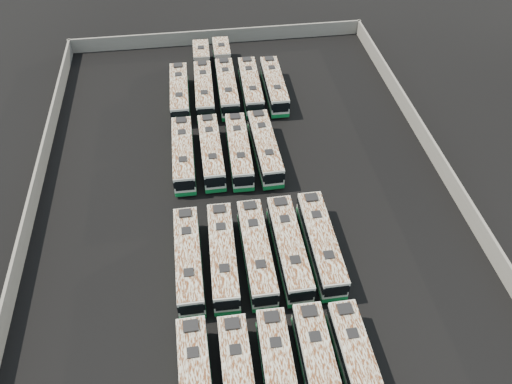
% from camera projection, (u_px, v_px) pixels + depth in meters
% --- Properties ---
extents(ground, '(140.00, 140.00, 0.00)m').
position_uv_depth(ground, '(249.00, 212.00, 52.50)').
color(ground, black).
rests_on(ground, ground).
extents(perimeter_wall, '(45.20, 73.20, 2.20)m').
position_uv_depth(perimeter_wall, '(248.00, 204.00, 51.72)').
color(perimeter_wall, slate).
rests_on(perimeter_wall, ground).
extents(bus_front_center, '(2.60, 11.21, 3.14)m').
position_uv_depth(bus_front_center, '(280.00, 380.00, 37.94)').
color(bus_front_center, white).
rests_on(bus_front_center, ground).
extents(bus_front_right, '(2.49, 11.36, 3.19)m').
position_uv_depth(bus_front_right, '(320.00, 375.00, 38.23)').
color(bus_front_right, white).
rests_on(bus_front_right, ground).
extents(bus_front_far_right, '(2.49, 11.08, 3.11)m').
position_uv_depth(bus_front_far_right, '(359.00, 370.00, 38.53)').
color(bus_front_far_right, white).
rests_on(bus_front_far_right, ground).
extents(bus_midfront_far_left, '(2.39, 11.08, 3.12)m').
position_uv_depth(bus_midfront_far_left, '(189.00, 260.00, 46.03)').
color(bus_midfront_far_left, white).
rests_on(bus_midfront_far_left, ground).
extents(bus_midfront_left, '(2.65, 11.22, 3.15)m').
position_uv_depth(bus_midfront_left, '(223.00, 256.00, 46.36)').
color(bus_midfront_left, white).
rests_on(bus_midfront_left, ground).
extents(bus_midfront_center, '(2.43, 11.27, 3.17)m').
position_uv_depth(bus_midfront_center, '(257.00, 252.00, 46.65)').
color(bus_midfront_center, white).
rests_on(bus_midfront_center, ground).
extents(bus_midfront_right, '(2.51, 11.35, 3.19)m').
position_uv_depth(bus_midfront_right, '(289.00, 248.00, 46.99)').
color(bus_midfront_right, white).
rests_on(bus_midfront_right, ground).
extents(bus_midfront_far_right, '(2.42, 11.38, 3.20)m').
position_uv_depth(bus_midfront_far_right, '(321.00, 243.00, 47.37)').
color(bus_midfront_far_right, white).
rests_on(bus_midfront_far_right, ground).
extents(bus_midback_far_left, '(2.41, 11.03, 3.10)m').
position_uv_depth(bus_midback_far_left, '(183.00, 154.00, 56.62)').
color(bus_midback_far_left, white).
rests_on(bus_midback_far_left, ground).
extents(bus_midback_left, '(2.40, 11.00, 3.09)m').
position_uv_depth(bus_midback_left, '(211.00, 151.00, 56.98)').
color(bus_midback_left, white).
rests_on(bus_midback_left, ground).
extents(bus_midback_center, '(2.57, 11.09, 3.11)m').
position_uv_depth(bus_midback_center, '(239.00, 150.00, 57.11)').
color(bus_midback_center, white).
rests_on(bus_midback_center, ground).
extents(bus_midback_right, '(2.64, 11.32, 3.17)m').
position_uv_depth(bus_midback_right, '(265.00, 148.00, 57.40)').
color(bus_midback_right, white).
rests_on(bus_midback_right, ground).
extents(bus_back_far_left, '(2.47, 11.01, 3.09)m').
position_uv_depth(bus_back_far_left, '(180.00, 93.00, 65.34)').
color(bus_back_far_left, white).
rests_on(bus_back_far_left, ground).
extents(bus_back_left, '(2.74, 17.08, 3.09)m').
position_uv_depth(bus_back_left, '(203.00, 79.00, 67.79)').
color(bus_back_left, white).
rests_on(bus_back_left, ground).
extents(bus_back_center, '(2.57, 17.34, 3.14)m').
position_uv_depth(bus_back_center, '(225.00, 76.00, 68.19)').
color(bus_back_center, white).
rests_on(bus_back_center, ground).
extents(bus_back_right, '(2.58, 11.11, 3.12)m').
position_uv_depth(bus_back_right, '(251.00, 87.00, 66.37)').
color(bus_back_right, white).
rests_on(bus_back_right, ground).
extents(bus_back_far_right, '(2.46, 11.04, 3.10)m').
position_uv_depth(bus_back_far_right, '(274.00, 86.00, 66.55)').
color(bus_back_far_right, white).
rests_on(bus_back_far_right, ground).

